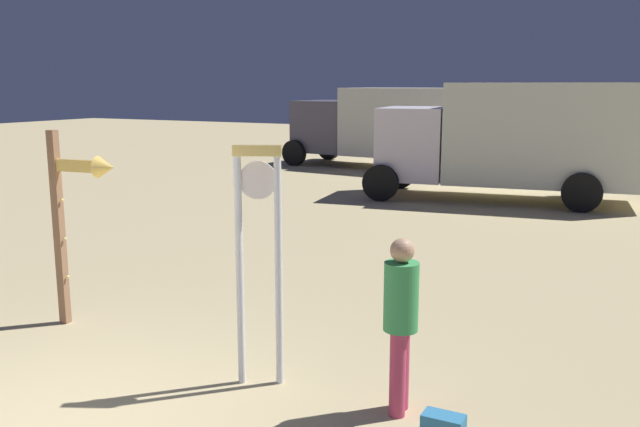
# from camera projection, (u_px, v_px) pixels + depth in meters

# --- Properties ---
(standing_clock) EXTENTS (0.44, 0.26, 2.32)m
(standing_clock) POSITION_uv_depth(u_px,v_px,m) (259.00, 243.00, 6.37)
(standing_clock) COLOR white
(standing_clock) RESTS_ON ground_plane
(arrow_sign) EXTENTS (0.90, 0.28, 2.34)m
(arrow_sign) POSITION_uv_depth(u_px,v_px,m) (76.00, 202.00, 7.92)
(arrow_sign) COLOR #976C4C
(arrow_sign) RESTS_ON ground_plane
(person_near_clock) EXTENTS (0.30, 0.30, 1.58)m
(person_near_clock) POSITION_uv_depth(u_px,v_px,m) (401.00, 317.00, 5.87)
(person_near_clock) COLOR #C13C5D
(person_near_clock) RESTS_ON ground_plane
(box_truck_near) EXTENTS (6.82, 3.23, 2.90)m
(box_truck_near) POSITION_uv_depth(u_px,v_px,m) (516.00, 137.00, 16.71)
(box_truck_near) COLOR silver
(box_truck_near) RESTS_ON ground_plane
(box_truck_far) EXTENTS (6.69, 3.09, 2.75)m
(box_truck_far) POSITION_uv_depth(u_px,v_px,m) (386.00, 124.00, 23.42)
(box_truck_far) COLOR silver
(box_truck_far) RESTS_ON ground_plane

